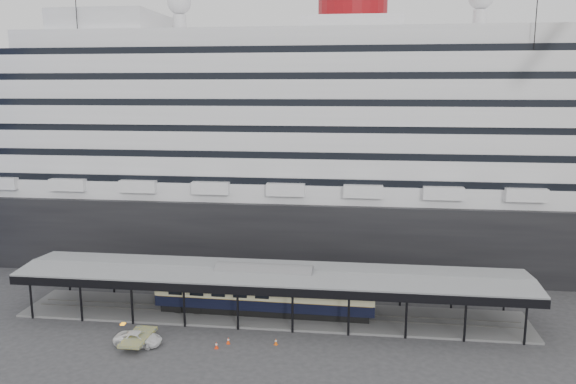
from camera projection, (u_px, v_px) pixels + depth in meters
name	position (u px, v px, depth m)	size (l,w,h in m)	color
ground	(264.00, 334.00, 57.82)	(200.00, 200.00, 0.00)	#323234
cruise_ship	(298.00, 132.00, 85.68)	(130.00, 30.00, 43.90)	black
platform_canopy	(271.00, 295.00, 62.26)	(56.00, 9.18, 5.30)	slate
port_truck	(138.00, 339.00, 55.40)	(2.14, 4.65, 1.29)	white
pullman_carriage	(264.00, 291.00, 62.26)	(24.40, 3.66, 23.90)	black
traffic_cone_left	(228.00, 340.00, 55.66)	(0.45, 0.45, 0.69)	#F9420D
traffic_cone_mid	(216.00, 345.00, 54.66)	(0.37, 0.37, 0.70)	#F8340D
traffic_cone_right	(276.00, 341.00, 55.46)	(0.45, 0.45, 0.67)	#F65D0D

